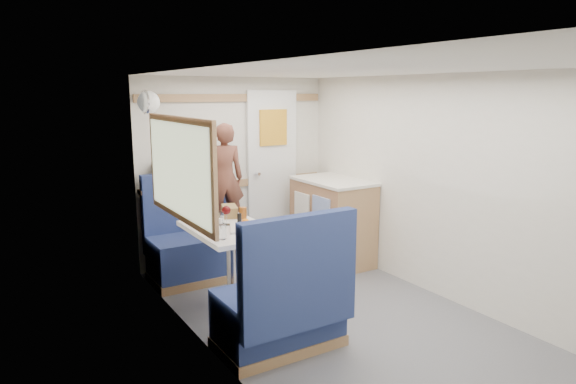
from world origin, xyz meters
TOP-DOWN VIEW (x-y plane):
  - floor at (0.00, 0.00)m, footprint 4.50×4.50m
  - ceiling at (0.00, 0.00)m, footprint 4.50×4.50m
  - wall_back at (0.00, 2.25)m, footprint 2.20×0.02m
  - wall_left at (-1.10, 0.00)m, footprint 0.02×4.50m
  - wall_right at (1.10, 0.00)m, footprint 0.02×4.50m
  - oak_trim_low at (0.00, 2.23)m, footprint 2.15×0.02m
  - oak_trim_high at (0.00, 2.23)m, footprint 2.15×0.02m
  - side_window at (-1.08, 1.00)m, footprint 0.04×1.30m
  - rear_door at (0.45, 2.22)m, footprint 0.62×0.12m
  - dinette_table at (-0.65, 1.00)m, footprint 0.62×0.92m
  - bench_far at (-0.65, 1.86)m, footprint 0.90×0.59m
  - bench_near at (-0.65, 0.14)m, footprint 0.90×0.59m
  - ledge at (-0.65, 2.12)m, footprint 0.90×0.14m
  - dome_light at (-1.04, 1.85)m, footprint 0.20×0.20m
  - galley_counter at (0.82, 1.55)m, footprint 0.57×0.92m
  - person at (-0.33, 1.81)m, footprint 0.45×0.34m
  - duffel_bag at (-0.67, 2.12)m, footprint 0.56×0.33m
  - tray at (-0.54, 0.91)m, footprint 0.41×0.45m
  - orange_fruit at (-0.56, 0.89)m, footprint 0.07×0.07m
  - cheese_block at (-0.52, 0.62)m, footprint 0.11×0.07m
  - wine_glass at (-0.64, 1.09)m, footprint 0.08×0.08m
  - tumbler_left at (-0.85, 0.72)m, footprint 0.07×0.07m
  - tumbler_mid at (-0.69, 1.38)m, footprint 0.08×0.08m
  - tumbler_right at (-0.66, 1.17)m, footprint 0.06×0.06m
  - beer_glass at (-0.43, 1.21)m, footprint 0.07×0.07m
  - pepper_grinder at (-0.54, 1.04)m, footprint 0.04×0.04m
  - salt_grinder at (-0.73, 1.03)m, footprint 0.03×0.03m
  - bread_loaf at (-0.49, 1.37)m, footprint 0.19×0.26m

SIDE VIEW (x-z plane):
  - floor at x=0.00m, z-range 0.00..0.00m
  - bench_far at x=-0.65m, z-range -0.22..0.83m
  - bench_near at x=-0.65m, z-range -0.22..0.83m
  - galley_counter at x=0.82m, z-range 0.01..0.93m
  - dinette_table at x=-0.65m, z-range 0.21..0.93m
  - tray at x=-0.54m, z-range 0.72..0.74m
  - cheese_block at x=-0.52m, z-range 0.74..0.78m
  - salt_grinder at x=-0.73m, z-range 0.72..0.80m
  - bread_loaf at x=-0.49m, z-range 0.72..0.82m
  - pepper_grinder at x=-0.54m, z-range 0.72..0.82m
  - tumbler_right at x=-0.66m, z-range 0.72..0.82m
  - orange_fruit at x=-0.56m, z-range 0.74..0.81m
  - beer_glass at x=-0.43m, z-range 0.72..0.83m
  - tumbler_left at x=-0.85m, z-range 0.72..0.84m
  - tumbler_mid at x=-0.69m, z-range 0.72..0.84m
  - wine_glass at x=-0.64m, z-range 0.76..0.93m
  - oak_trim_low at x=0.00m, z-range 0.81..0.89m
  - ledge at x=-0.65m, z-range 0.86..0.90m
  - rear_door at x=0.45m, z-range 0.04..1.90m
  - person at x=-0.33m, z-range 0.45..1.54m
  - wall_back at x=0.00m, z-range 0.00..2.00m
  - wall_left at x=-1.10m, z-range 0.00..2.00m
  - wall_right at x=1.10m, z-range 0.00..2.00m
  - duffel_bag at x=-0.67m, z-range 0.90..1.15m
  - side_window at x=-1.08m, z-range 0.89..1.61m
  - dome_light at x=-1.04m, z-range 1.65..1.85m
  - oak_trim_high at x=0.00m, z-range 1.74..1.82m
  - ceiling at x=0.00m, z-range 2.00..2.00m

